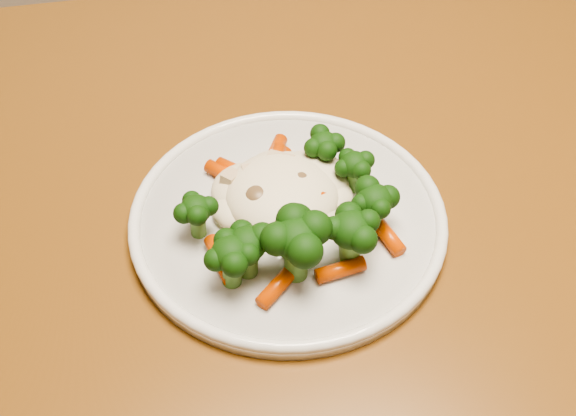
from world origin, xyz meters
name	(u,v)px	position (x,y,z in m)	size (l,w,h in m)	color
dining_table	(257,294)	(-0.04, 0.35, 0.64)	(1.22, 0.91, 0.75)	brown
plate	(288,220)	(-0.02, 0.33, 0.76)	(0.26, 0.26, 0.01)	white
meal	(292,214)	(-0.02, 0.31, 0.78)	(0.17, 0.17, 0.05)	#F0E3C0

